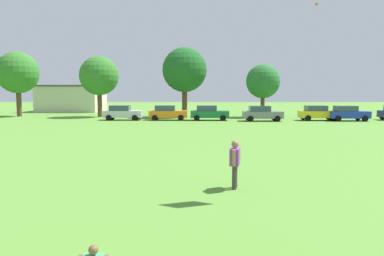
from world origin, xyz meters
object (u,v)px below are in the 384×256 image
Objects in this scene: adult_bystander at (235,160)px; parked_car_orange_1 at (168,113)px; parked_car_yellow_4 at (318,113)px; parked_car_silver_0 at (122,113)px; tree_left at (99,76)px; parked_car_blue_5 at (348,113)px; tree_far_left at (18,73)px; tree_right at (185,70)px; tree_far_right at (263,81)px; parked_car_gray_3 at (262,113)px; parked_car_green_2 at (209,113)px.

adult_bystander is 29.85m from parked_car_orange_1.
parked_car_silver_0 is at bearing 179.15° from parked_car_yellow_4.
tree_left is (-3.92, 5.13, 4.36)m from parked_car_silver_0.
parked_car_orange_1 is at bearing 179.00° from parked_car_yellow_4.
parked_car_silver_0 is at bearing 177.90° from parked_car_blue_5.
tree_far_left is (-19.89, 5.98, 4.80)m from parked_car_orange_1.
parked_car_silver_0 is 10.10m from tree_right.
adult_bystander is 0.38× the size of parked_car_yellow_4.
adult_bystander is 0.38× the size of parked_car_silver_0.
parked_car_blue_5 is at bearing -34.73° from tree_far_right.
tree_far_right is at bearing 79.22° from parked_car_gray_3.
tree_far_left reaches higher than parked_car_green_2.
tree_right is (10.88, 0.14, 0.74)m from tree_left.
parked_car_silver_0 reaches higher than adult_bystander.
parked_car_orange_1 is at bearing -29.60° from tree_left.
parked_car_silver_0 is 0.49× the size of tree_right.
parked_car_silver_0 is 15.73m from parked_car_gray_3.
adult_bystander is 0.20× the size of tree_far_left.
parked_car_blue_5 is (15.54, 28.61, -0.12)m from adult_bystander.
parked_car_silver_0 and parked_car_yellow_4 have the same top height.
parked_car_silver_0 is 1.00× the size of parked_car_gray_3.
tree_left reaches higher than parked_car_gray_3.
tree_right is 10.01m from tree_far_right.
parked_car_orange_1 is (-4.56, 29.50, -0.12)m from adult_bystander.
tree_left is (-13.65, 34.66, 4.23)m from adult_bystander.
tree_far_left is 0.95× the size of tree_right.
parked_car_blue_5 is 30.12m from tree_left.
adult_bystander is 37.49m from tree_left.
parked_car_blue_5 is (3.09, -0.60, 0.00)m from parked_car_yellow_4.
parked_car_yellow_4 is (12.45, 29.20, -0.12)m from adult_bystander.
tree_far_left is at bearing 163.27° from parked_car_orange_1.
tree_right reaches higher than parked_car_orange_1.
parked_car_orange_1 reaches higher than adult_bystander.
parked_car_gray_3 is at bearing -10.40° from parked_car_green_2.
tree_left is at bearing -179.28° from tree_right.
tree_left is (-9.09, 5.16, 4.36)m from parked_car_orange_1.
tree_right reaches higher than parked_car_yellow_4.
parked_car_gray_3 is (5.96, 28.25, -0.12)m from adult_bystander.
parked_car_blue_5 is at bearing -2.10° from parked_car_silver_0.
parked_car_orange_1 is 7.57m from tree_right.
parked_car_green_2 is 0.56× the size of tree_left.
parked_car_blue_5 is 0.51× the size of tree_far_left.
parked_car_orange_1 is at bearing 173.24° from parked_car_gray_3.
parked_car_blue_5 is at bearing -10.94° from parked_car_yellow_4.
parked_car_silver_0 is at bearing 178.77° from parked_car_green_2.
parked_car_silver_0 is at bearing 31.73° from adult_bystander.
tree_far_right reaches higher than adult_bystander.
tree_right reaches higher than parked_car_blue_5.
adult_bystander is at bearing -90.28° from parked_car_green_2.
parked_car_orange_1 is at bearing 22.29° from adult_bystander.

